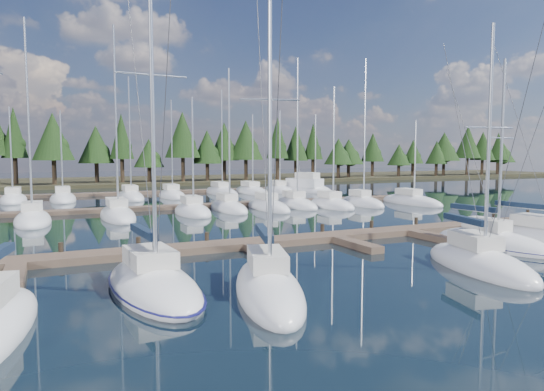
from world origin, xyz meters
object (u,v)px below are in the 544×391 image
front_sailboat_1 (153,285)px  motor_yacht_right (305,189)px  main_dock (336,238)px  front_sailboat_3 (479,263)px  front_sailboat_2 (268,287)px  front_sailboat_4 (491,243)px

front_sailboat_1 → motor_yacht_right: 52.99m
main_dock → front_sailboat_1: front_sailboat_1 is taller
front_sailboat_1 → front_sailboat_3: 15.26m
main_dock → front_sailboat_1: bearing=-153.0°
front_sailboat_1 → front_sailboat_3: size_ratio=1.26×
front_sailboat_2 → motor_yacht_right: front_sailboat_2 is taller
main_dock → front_sailboat_4: 9.23m
front_sailboat_4 → motor_yacht_right: 43.59m
motor_yacht_right → front_sailboat_1: bearing=-125.4°
front_sailboat_3 → front_sailboat_4: size_ratio=1.04×
front_sailboat_4 → front_sailboat_1: bearing=-177.4°
front_sailboat_4 → main_dock: bearing=142.5°
front_sailboat_2 → front_sailboat_1: bearing=149.5°
front_sailboat_3 → motor_yacht_right: size_ratio=1.23×
front_sailboat_1 → front_sailboat_4: bearing=2.6°
front_sailboat_2 → front_sailboat_3: 10.98m
front_sailboat_1 → motor_yacht_right: front_sailboat_1 is taller
front_sailboat_1 → front_sailboat_2: bearing=-30.5°
main_dock → front_sailboat_1: (-12.80, -6.52, 0.09)m
main_dock → motor_yacht_right: (17.91, 36.67, 0.32)m
front_sailboat_1 → motor_yacht_right: bearing=54.6°
front_sailboat_3 → motor_yacht_right: (15.71, 45.96, 0.24)m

